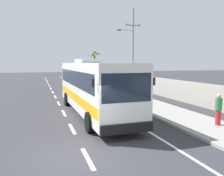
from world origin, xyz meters
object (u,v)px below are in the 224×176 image
pedestrian_near_kerb (131,86)px  pedestrian_far_walk (218,109)px  motorcycle_beside_bus (95,89)px  pedestrian_midwalk (119,84)px  palm_nearest (95,60)px  coach_bus_foreground (92,85)px  utility_pole_mid (132,49)px

pedestrian_near_kerb → pedestrian_far_walk: bearing=54.2°
motorcycle_beside_bus → pedestrian_midwalk: 3.67m
motorcycle_beside_bus → palm_nearest: (5.43, 22.61, 3.44)m
pedestrian_far_walk → palm_nearest: 36.64m
motorcycle_beside_bus → pedestrian_far_walk: 14.25m
coach_bus_foreground → pedestrian_midwalk: 11.53m
utility_pole_mid → palm_nearest: utility_pole_mid is taller
pedestrian_far_walk → palm_nearest: palm_nearest is taller
coach_bus_foreground → pedestrian_near_kerb: bearing=50.7°
palm_nearest → motorcycle_beside_bus: bearing=-103.5°
pedestrian_near_kerb → pedestrian_midwalk: pedestrian_near_kerb is taller
coach_bus_foreground → motorcycle_beside_bus: bearing=75.4°
coach_bus_foreground → palm_nearest: (7.64, 31.03, 2.15)m
pedestrian_midwalk → pedestrian_far_walk: bearing=-151.7°
motorcycle_beside_bus → coach_bus_foreground: bearing=-104.6°
pedestrian_near_kerb → pedestrian_midwalk: size_ratio=1.07×
coach_bus_foreground → pedestrian_midwalk: bearing=61.8°
pedestrian_near_kerb → palm_nearest: 24.46m
utility_pole_mid → palm_nearest: 21.46m
pedestrian_midwalk → pedestrian_far_walk: 15.55m
motorcycle_beside_bus → utility_pole_mid: 6.52m
pedestrian_midwalk → utility_pole_mid: 4.28m
motorcycle_beside_bus → pedestrian_far_walk: (3.36, -13.84, 0.37)m
palm_nearest → utility_pole_mid: bearing=-92.0°
pedestrian_far_walk → utility_pole_mid: size_ratio=0.17×
utility_pole_mid → pedestrian_far_walk: bearing=-95.1°
pedestrian_far_walk → motorcycle_beside_bus: bearing=122.9°
motorcycle_beside_bus → pedestrian_far_walk: size_ratio=1.18×
pedestrian_near_kerb → pedestrian_midwalk: 3.29m
coach_bus_foreground → motorcycle_beside_bus: 8.80m
pedestrian_near_kerb → palm_nearest: size_ratio=0.31×
pedestrian_near_kerb → pedestrian_far_walk: pedestrian_near_kerb is taller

